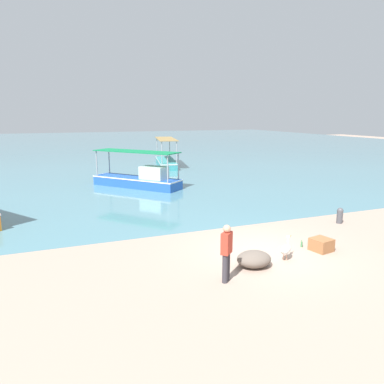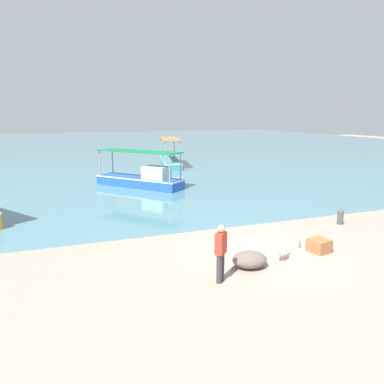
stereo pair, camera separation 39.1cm
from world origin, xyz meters
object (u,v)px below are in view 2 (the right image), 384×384
at_px(fishing_boat_center, 142,178).
at_px(mooring_bollard, 340,216).
at_px(fishing_boat_far_left, 170,161).
at_px(cargo_crate, 319,246).
at_px(net_pile, 250,260).
at_px(fisherman_standing, 221,252).
at_px(pelican, 283,250).
at_px(glass_bottle, 299,245).

xyz_separation_m(fishing_boat_center, mooring_bollard, (6.16, -11.42, -0.21)).
height_order(fishing_boat_far_left, cargo_crate, fishing_boat_far_left).
bearing_deg(fishing_boat_center, mooring_bollard, -61.67).
bearing_deg(mooring_bollard, fishing_boat_far_left, 93.84).
bearing_deg(fishing_boat_center, cargo_crate, -77.48).
relative_size(fishing_boat_far_left, mooring_bollard, 9.32).
bearing_deg(fishing_boat_center, net_pile, -89.40).
bearing_deg(fisherman_standing, fishing_boat_center, 85.54).
height_order(fishing_boat_center, fisherman_standing, fishing_boat_center).
relative_size(fishing_boat_far_left, pelican, 8.16).
bearing_deg(mooring_bollard, cargo_crate, -141.76).
bearing_deg(net_pile, glass_bottle, 19.40).
height_order(mooring_bollard, cargo_crate, mooring_bollard).
height_order(mooring_bollard, net_pile, mooring_bollard).
height_order(mooring_bollard, fisherman_standing, fisherman_standing).
relative_size(mooring_bollard, cargo_crate, 1.07).
relative_size(pelican, net_pile, 0.72).
bearing_deg(glass_bottle, pelican, -147.68).
relative_size(fishing_boat_far_left, cargo_crate, 9.93).
bearing_deg(glass_bottle, cargo_crate, -54.31).
bearing_deg(pelican, cargo_crate, 8.20).
distance_m(fishing_boat_center, pelican, 14.16).
bearing_deg(fishing_boat_center, glass_bottle, -78.63).
xyz_separation_m(pelican, cargo_crate, (1.67, 0.24, -0.15)).
distance_m(net_pile, glass_bottle, 2.68).
bearing_deg(glass_bottle, fisherman_standing, -158.30).
bearing_deg(fishing_boat_far_left, glass_bottle, -95.38).
xyz_separation_m(fishing_boat_far_left, fishing_boat_center, (-4.78, -9.08, 0.10)).
bearing_deg(pelican, mooring_bollard, 29.34).
xyz_separation_m(mooring_bollard, glass_bottle, (-3.48, -1.87, -0.27)).
height_order(fishing_boat_far_left, fisherman_standing, fishing_boat_far_left).
height_order(fisherman_standing, cargo_crate, fisherman_standing).
bearing_deg(mooring_bollard, fisherman_standing, -155.11).
height_order(fishing_boat_center, glass_bottle, fishing_boat_center).
relative_size(fishing_boat_center, pelican, 7.18).
xyz_separation_m(fisherman_standing, glass_bottle, (3.83, 1.52, -0.80)).
distance_m(mooring_bollard, net_pile, 6.61).
distance_m(fisherman_standing, net_pile, 1.59).
xyz_separation_m(fishing_boat_far_left, mooring_bollard, (1.38, -20.49, -0.11)).
height_order(fisherman_standing, glass_bottle, fisherman_standing).
height_order(net_pile, cargo_crate, net_pile).
height_order(fishing_boat_far_left, mooring_bollard, fishing_boat_far_left).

